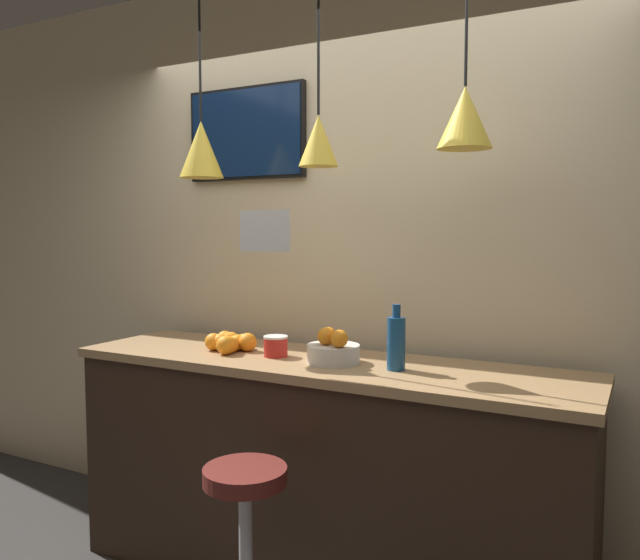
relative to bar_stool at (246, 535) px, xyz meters
The scene contains 12 objects.
back_wall 1.38m from the bar_stool, 89.07° to the left, with size 8.00×0.06×2.90m.
service_counter 0.56m from the bar_stool, 88.38° to the left, with size 2.31×0.62×1.02m.
bar_stool is the anchor object (origin of this frame).
fruit_bowl 0.80m from the bar_stool, 79.71° to the left, with size 0.23×0.23×0.15m.
orange_pile 0.92m from the bar_stool, 129.97° to the left, with size 0.24×0.24×0.09m.
juice_bottle 0.93m from the bar_stool, 54.11° to the left, with size 0.07×0.07×0.27m.
spread_jar 0.82m from the bar_stool, 110.25° to the left, with size 0.11×0.11×0.09m.
pendant_lamp_left 1.70m from the bar_stool, 138.40° to the left, with size 0.21×0.21×0.97m.
pendant_lamp_middle 1.59m from the bar_stool, 88.33° to the left, with size 0.17×0.17×0.95m.
pendant_lamp_right 1.75m from the bar_stool, 40.17° to the left, with size 0.21×0.21×0.91m.
mounted_tv 1.96m from the bar_stool, 123.79° to the left, with size 0.70×0.04×0.48m.
hanging_menu_board 1.17m from the bar_stool, 109.98° to the left, with size 0.24×0.01×0.17m.
Camera 1 is at (1.26, -1.71, 1.59)m, focal length 35.00 mm.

